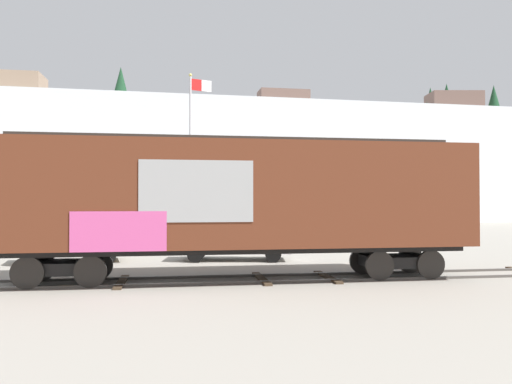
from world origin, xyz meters
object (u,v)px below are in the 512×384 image
object	(u,v)px
freight_car	(238,197)
parked_car_tan	(71,243)
flagpole	(193,143)
parked_car_white	(234,241)

from	to	relation	value
freight_car	parked_car_tan	xyz separation A→B (m)	(-5.86, 6.00, -1.81)
flagpole	parked_car_tan	bearing A→B (deg)	-133.63
freight_car	parked_car_white	size ratio (longest dim) A/B	3.00
freight_car	parked_car_tan	world-z (taller)	freight_car
flagpole	parked_car_tan	size ratio (longest dim) A/B	2.21
freight_car	flagpole	xyz separation A→B (m)	(-0.55, 11.56, 2.97)
freight_car	parked_car_white	xyz separation A→B (m)	(0.72, 5.44, -1.78)
parked_car_white	freight_car	bearing A→B (deg)	-97.49
parked_car_tan	flagpole	bearing A→B (deg)	46.37
flagpole	parked_car_white	bearing A→B (deg)	-78.27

